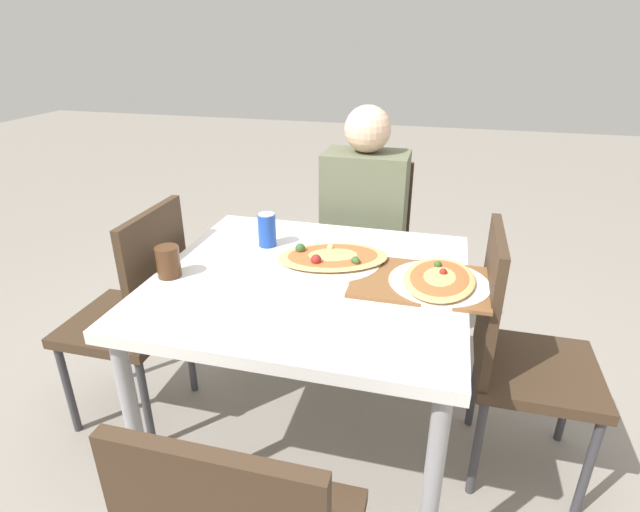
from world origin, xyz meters
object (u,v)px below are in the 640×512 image
Objects in this scene: drink_glass at (168,262)px; pizza_second at (439,281)px; dining_table at (310,296)px; chair_side_left at (137,309)px; pizza_main at (332,258)px; soda_can at (267,230)px; person_seated at (364,218)px; chair_side_right at (517,349)px; chair_far_seated at (366,248)px.

pizza_second is (0.86, 0.15, -0.03)m from drink_glass.
chair_side_left is at bearing 179.23° from dining_table.
pizza_second is (0.36, -0.08, -0.00)m from pizza_main.
soda_can is at bearing 161.24° from pizza_main.
person_seated reaches higher than dining_table.
chair_side_right is (0.69, 0.10, -0.16)m from dining_table.
chair_side_left is (-0.69, 0.01, -0.16)m from dining_table.
dining_table is 2.98× the size of pizza_second.
soda_can is 1.21× the size of drink_glass.
drink_glass is at bearing -155.41° from pizza_main.
pizza_second reaches higher than dining_table.
pizza_second is at bearing -88.56° from chair_side_left.
chair_side_right is 0.38m from pizza_second.
pizza_main is at bearing -82.07° from chair_side_left.
drink_glass is at bearing 57.73° from person_seated.
chair_side_left is at bearing 46.67° from chair_far_seated.
chair_side_left is at bearing -178.56° from pizza_second.
pizza_main is (-0.01, -0.57, 0.06)m from person_seated.
pizza_main is 0.54m from drink_glass.
chair_far_seated is 0.95m from chair_side_right.
person_seated is (-0.63, 0.59, 0.19)m from chair_side_right.
pizza_main is at bearing 89.06° from chair_far_seated.
chair_side_right is at bearing -86.28° from chair_side_left.
chair_side_right reaches higher than pizza_second.
chair_side_right is at bearing 10.63° from drink_glass.
drink_glass is 0.31× the size of pizza_second.
person_seated is at bearing 84.99° from dining_table.
pizza_second is at bearing 9.99° from drink_glass.
chair_side_left reaches higher than soda_can.
soda_can is (-0.28, -0.60, 0.30)m from chair_far_seated.
chair_side_left is at bearing -86.28° from chair_side_right.
chair_side_left is 1.38m from chair_side_right.
chair_side_left reaches higher than drink_glass.
pizza_main is at bearing -18.76° from soda_can.
person_seated is at bearing 118.40° from pizza_second.
dining_table is 0.48m from drink_glass.
chair_side_right is 0.76× the size of person_seated.
pizza_main is (0.05, 0.11, 0.10)m from dining_table.
chair_side_right reaches higher than pizza_main.
person_seated reaches higher than soda_can.
pizza_second is (-0.28, -0.06, 0.25)m from chair_side_right.
dining_table is 0.85× the size of person_seated.
pizza_main is at bearing -91.19° from chair_side_right.
person_seated reaches higher than chair_far_seated.
person_seated reaches higher than drink_glass.
dining_table is 0.82m from chair_far_seated.
drink_glass is (-0.49, -0.23, 0.03)m from pizza_main.
chair_far_seated is 1.09m from drink_glass.
chair_far_seated is 0.73m from soda_can.
drink_glass is (0.24, -0.12, 0.29)m from chair_side_left.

